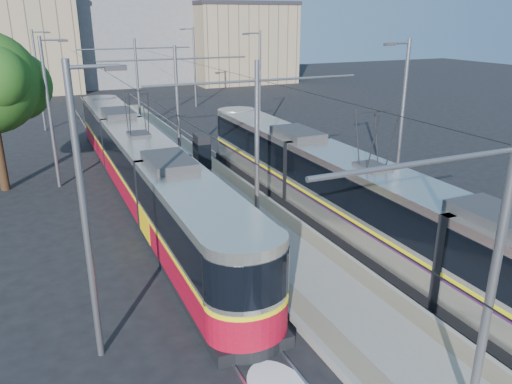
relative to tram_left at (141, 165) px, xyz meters
name	(u,v)px	position (x,y,z in m)	size (l,w,h in m)	color
ground	(366,327)	(3.60, -14.48, -1.71)	(160.00, 160.00, 0.00)	black
platform	(195,173)	(3.60, 2.52, -1.56)	(4.00, 50.00, 0.30)	gray
tactile_strip_left	(171,173)	(2.15, 2.52, -1.40)	(0.70, 50.00, 0.01)	gray
tactile_strip_right	(217,167)	(5.05, 2.52, -1.40)	(0.70, 50.00, 0.01)	gray
rails	(195,175)	(3.60, 2.52, -1.69)	(8.71, 70.00, 0.03)	gray
tram_left	(141,165)	(0.00, 0.00, 0.00)	(2.43, 29.33, 5.50)	black
tram_right	(370,201)	(7.20, -9.56, 0.15)	(2.43, 30.52, 5.50)	black
catenary	(208,106)	(3.60, -0.32, 2.82)	(9.20, 70.00, 7.00)	slate
street_lamps	(173,95)	(3.60, 6.52, 2.47)	(15.18, 38.22, 8.00)	slate
shelter	(202,157)	(3.43, 0.42, -0.04)	(0.78, 1.22, 2.61)	black
building_left	(6,42)	(-6.40, 45.52, 4.34)	(16.32, 12.24, 12.08)	gray
building_centre	(131,20)	(9.60, 49.52, 6.84)	(18.36, 14.28, 17.07)	slate
building_right	(240,43)	(23.60, 43.52, 3.78)	(14.28, 10.20, 10.96)	gray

